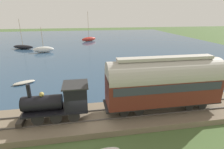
# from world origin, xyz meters

# --- Properties ---
(ground_plane) EXTENTS (200.00, 200.00, 0.00)m
(ground_plane) POSITION_xyz_m (0.00, 0.00, 0.00)
(ground_plane) COLOR #476033
(harbor_water) EXTENTS (80.00, 80.00, 0.01)m
(harbor_water) POSITION_xyz_m (43.05, 0.00, 0.00)
(harbor_water) COLOR #2D4760
(harbor_water) RESTS_ON ground
(rail_embankment) EXTENTS (4.50, 56.00, 0.62)m
(rail_embankment) POSITION_xyz_m (0.50, 0.00, 0.25)
(rail_embankment) COLOR #756651
(rail_embankment) RESTS_ON ground
(steam_locomotive) EXTENTS (2.07, 5.40, 3.04)m
(steam_locomotive) POSITION_xyz_m (0.50, 1.87, 2.16)
(steam_locomotive) COLOR black
(steam_locomotive) RESTS_ON rail_embankment
(passenger_coach) EXTENTS (2.50, 9.99, 4.67)m
(passenger_coach) POSITION_xyz_m (0.50, -6.51, 3.16)
(passenger_coach) COLOR black
(passenger_coach) RESTS_ON rail_embankment
(sailboat_black) EXTENTS (3.35, 5.75, 7.33)m
(sailboat_black) POSITION_xyz_m (35.05, 14.73, 0.54)
(sailboat_black) COLOR black
(sailboat_black) RESTS_ON harbor_water
(sailboat_white) EXTENTS (1.61, 4.59, 5.68)m
(sailboat_white) POSITION_xyz_m (29.69, 8.77, 0.71)
(sailboat_white) COLOR white
(sailboat_white) RESTS_ON harbor_water
(sailboat_red) EXTENTS (3.61, 5.02, 9.12)m
(sailboat_red) POSITION_xyz_m (45.43, -2.27, 0.71)
(sailboat_red) COLOR #B72D23
(sailboat_red) RESTS_ON harbor_water
(rowboat_far_out) EXTENTS (2.12, 2.80, 0.33)m
(rowboat_far_out) POSITION_xyz_m (10.25, 7.61, 0.17)
(rowboat_far_out) COLOR #B7B2A3
(rowboat_far_out) RESTS_ON harbor_water
(rowboat_off_pier) EXTENTS (1.77, 2.57, 0.47)m
(rowboat_off_pier) POSITION_xyz_m (8.47, 0.82, 0.24)
(rowboat_off_pier) COLOR beige
(rowboat_off_pier) RESTS_ON harbor_water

